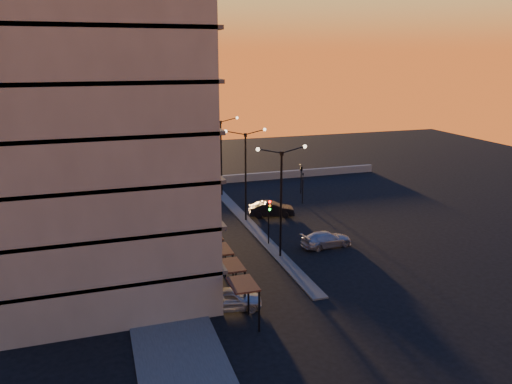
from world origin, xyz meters
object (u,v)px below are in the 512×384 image
at_px(traffic_light_main, 269,215).
at_px(car_sedan, 272,209).
at_px(streetlamp_mid, 246,168).
at_px(car_wagon, 326,239).
at_px(car_hatchback, 229,299).

xyz_separation_m(traffic_light_main, car_sedan, (3.02, 7.75, -2.10)).
distance_m(traffic_light_main, car_sedan, 8.58).
relative_size(streetlamp_mid, traffic_light_main, 2.24).
height_order(streetlamp_mid, car_wagon, streetlamp_mid).
xyz_separation_m(traffic_light_main, car_hatchback, (-6.41, -10.17, -2.14)).
height_order(streetlamp_mid, car_hatchback, streetlamp_mid).
relative_size(traffic_light_main, car_hatchback, 0.96).
bearing_deg(car_wagon, traffic_light_main, 63.38).
relative_size(traffic_light_main, car_sedan, 0.89).
bearing_deg(car_hatchback, traffic_light_main, -21.37).
bearing_deg(traffic_light_main, car_hatchback, -122.23).
bearing_deg(car_wagon, car_hatchback, 121.26).
height_order(car_sedan, car_wagon, car_sedan).
bearing_deg(car_hatchback, car_sedan, -16.91).
distance_m(streetlamp_mid, traffic_light_main, 7.62).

